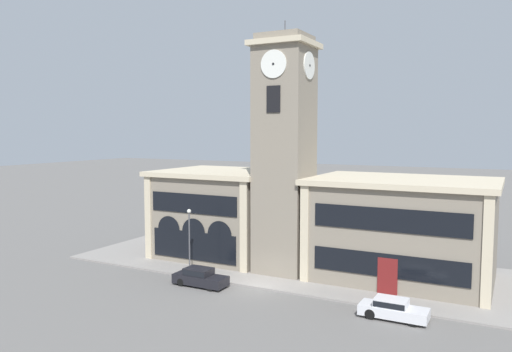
{
  "coord_description": "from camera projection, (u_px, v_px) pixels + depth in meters",
  "views": [
    {
      "loc": [
        17.97,
        -34.25,
        12.41
      ],
      "look_at": [
        -1.65,
        3.15,
        8.68
      ],
      "focal_mm": 35.0,
      "sensor_mm": 36.0,
      "label": 1
    }
  ],
  "objects": [
    {
      "name": "parked_car_near",
      "position": [
        200.0,
        277.0,
        40.26
      ],
      "size": [
        4.5,
        1.72,
        1.46
      ],
      "rotation": [
        0.0,
        0.0,
        0.0
      ],
      "color": "black",
      "rests_on": "ground_plane"
    },
    {
      "name": "street_lamp",
      "position": [
        189.0,
        231.0,
        42.99
      ],
      "size": [
        0.36,
        0.36,
        5.66
      ],
      "color": "#4C4C51",
      "rests_on": "sidewalk_kerb"
    },
    {
      "name": "ground_plane",
      "position": [
        256.0,
        289.0,
        39.61
      ],
      "size": [
        300.0,
        300.0,
        0.0
      ],
      "primitive_type": "plane",
      "color": "#605E5B"
    },
    {
      "name": "town_hall_right_wing",
      "position": [
        402.0,
        229.0,
        41.9
      ],
      "size": [
        15.0,
        10.61,
        8.56
      ],
      "color": "gray",
      "rests_on": "ground_plane"
    },
    {
      "name": "sidewalk_kerb",
      "position": [
        294.0,
        265.0,
        46.25
      ],
      "size": [
        41.58,
        15.06,
        0.15
      ],
      "color": "gray",
      "rests_on": "ground_plane"
    },
    {
      "name": "parked_car_mid",
      "position": [
        393.0,
        308.0,
        33.13
      ],
      "size": [
        4.48,
        1.71,
        1.37
      ],
      "rotation": [
        0.0,
        0.0,
        0.0
      ],
      "color": "silver",
      "rests_on": "ground_plane"
    },
    {
      "name": "town_hall_left_wing",
      "position": [
        222.0,
        213.0,
        50.11
      ],
      "size": [
        11.97,
        10.61,
        8.61
      ],
      "color": "gray",
      "rests_on": "ground_plane"
    },
    {
      "name": "clock_tower",
      "position": [
        284.0,
        155.0,
        43.41
      ],
      "size": [
        5.08,
        5.08,
        21.88
      ],
      "color": "gray",
      "rests_on": "ground_plane"
    }
  ]
}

